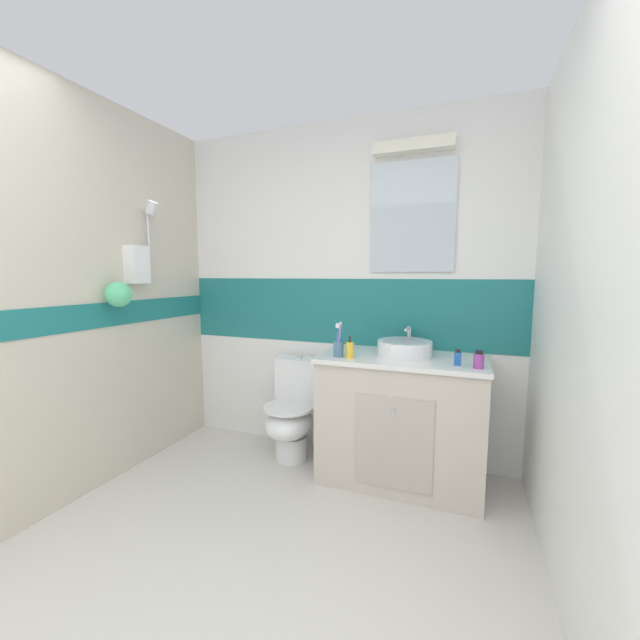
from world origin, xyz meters
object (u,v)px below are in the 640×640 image
Objects in this scene: toothbrush_cup at (339,347)px; sink_basin at (405,348)px; perfume_flask_small at (458,358)px; toilet at (293,412)px; lotion_bottle_short at (479,360)px; soap_dispenser at (350,350)px.

sink_basin is at bearing 24.62° from toothbrush_cup.
toilet is at bearing 171.17° from perfume_flask_small.
sink_basin reaches higher than toilet.
lotion_bottle_short is (1.27, -0.21, 0.55)m from toilet.
lotion_bottle_short reaches higher than perfume_flask_small.
toothbrush_cup is at bearing 172.44° from soap_dispenser.
soap_dispenser is 0.76m from lotion_bottle_short.
soap_dispenser is (0.50, -0.21, 0.55)m from toilet.
perfume_flask_small reaches higher than toilet.
soap_dispenser is 1.37× the size of lotion_bottle_short.
soap_dispenser is at bearing -22.34° from toilet.
perfume_flask_small is at bearing 2.40° from soap_dispenser.
toilet is 7.67× the size of perfume_flask_small.
toothbrush_cup is at bearing -155.38° from sink_basin.
toothbrush_cup is 1.59× the size of soap_dispenser.
sink_basin is 4.05× the size of perfume_flask_small.
sink_basin is 0.49m from lotion_bottle_short.
lotion_bottle_short is (0.11, -0.03, 0.00)m from perfume_flask_small.
sink_basin is 0.44m from toothbrush_cup.
toilet is 0.77m from soap_dispenser.
sink_basin is at bearing 156.42° from lotion_bottle_short.
sink_basin is at bearing 153.55° from perfume_flask_small.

